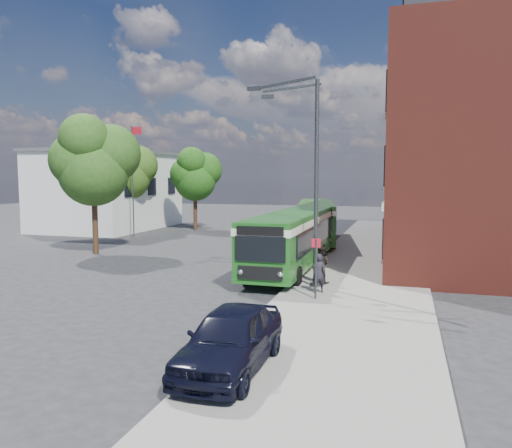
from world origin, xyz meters
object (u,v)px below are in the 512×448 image
(street_lamp, at_px, (308,180))
(bus_front, at_px, (291,236))
(parked_car, at_px, (231,338))
(bus_rear, at_px, (316,218))

(street_lamp, height_order, bus_front, street_lamp)
(parked_car, bearing_deg, street_lamp, 90.04)
(parked_car, bearing_deg, bus_rear, 95.30)
(bus_front, xyz_separation_m, bus_rear, (-0.64, 11.44, -0.00))
(bus_front, bearing_deg, bus_rear, 93.18)
(street_lamp, relative_size, bus_rear, 0.75)
(street_lamp, height_order, bus_rear, street_lamp)
(street_lamp, xyz_separation_m, bus_front, (-1.64, 4.04, -2.96))
(street_lamp, distance_m, bus_rear, 15.93)
(bus_rear, relative_size, parked_car, 2.62)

